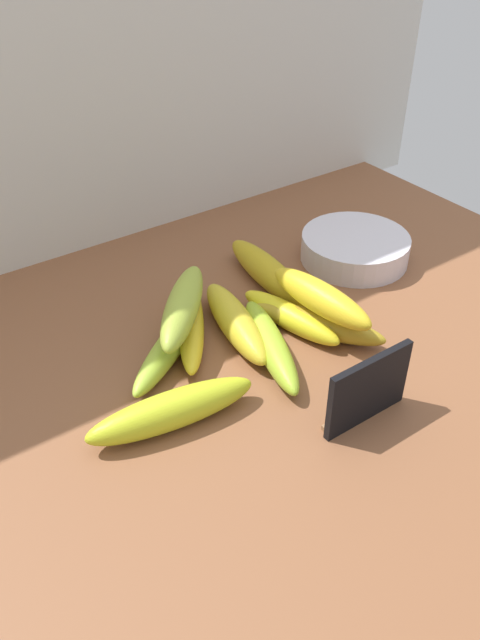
{
  "coord_description": "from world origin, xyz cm",
  "views": [
    {
      "loc": [
        -34.39,
        -46.46,
        53.1
      ],
      "look_at": [
        0.48,
        3.35,
        8.0
      ],
      "focal_mm": 35.78,
      "sensor_mm": 36.0,
      "label": 1
    }
  ],
  "objects_px": {
    "banana_3": "(191,326)",
    "banana_8": "(321,298)",
    "banana_4": "(269,273)",
    "banana_7": "(172,410)",
    "fruit_bowl": "(355,248)",
    "banana_5": "(317,324)",
    "banana_1": "(168,348)",
    "banana_2": "(236,322)",
    "banana_9": "(183,306)",
    "chalkboard_sign": "(367,392)",
    "banana_0": "(290,317)",
    "banana_6": "(271,345)"
  },
  "relations": [
    {
      "from": "banana_1",
      "to": "banana_2",
      "type": "xyz_separation_m",
      "value": [
        0.09,
        -0.01,
        0.0
      ]
    },
    {
      "from": "banana_1",
      "to": "banana_2",
      "type": "relative_size",
      "value": 1.03
    },
    {
      "from": "banana_0",
      "to": "banana_7",
      "type": "bearing_deg",
      "value": -163.36
    },
    {
      "from": "chalkboard_sign",
      "to": "banana_2",
      "type": "xyz_separation_m",
      "value": [
        -0.03,
        0.2,
        -0.02
      ]
    },
    {
      "from": "banana_7",
      "to": "banana_8",
      "type": "distance_m",
      "value": 0.24
    },
    {
      "from": "banana_2",
      "to": "fruit_bowl",
      "type": "bearing_deg",
      "value": 11.34
    },
    {
      "from": "chalkboard_sign",
      "to": "banana_0",
      "type": "distance_m",
      "value": 0.18
    },
    {
      "from": "banana_2",
      "to": "chalkboard_sign",
      "type": "bearing_deg",
      "value": -81.38
    },
    {
      "from": "banana_5",
      "to": "banana_9",
      "type": "xyz_separation_m",
      "value": [
        -0.14,
        0.09,
        0.03
      ]
    },
    {
      "from": "banana_7",
      "to": "banana_9",
      "type": "distance_m",
      "value": 0.15
    },
    {
      "from": "banana_3",
      "to": "banana_8",
      "type": "distance_m",
      "value": 0.17
    },
    {
      "from": "banana_1",
      "to": "banana_4",
      "type": "height_order",
      "value": "banana_4"
    },
    {
      "from": "chalkboard_sign",
      "to": "banana_3",
      "type": "relative_size",
      "value": 0.59
    },
    {
      "from": "banana_1",
      "to": "banana_3",
      "type": "xyz_separation_m",
      "value": [
        0.05,
        0.02,
        0.0
      ]
    },
    {
      "from": "chalkboard_sign",
      "to": "banana_9",
      "type": "bearing_deg",
      "value": 111.22
    },
    {
      "from": "fruit_bowl",
      "to": "banana_2",
      "type": "distance_m",
      "value": 0.26
    },
    {
      "from": "chalkboard_sign",
      "to": "banana_7",
      "type": "distance_m",
      "value": 0.21
    },
    {
      "from": "banana_9",
      "to": "banana_4",
      "type": "bearing_deg",
      "value": 13.72
    },
    {
      "from": "fruit_bowl",
      "to": "banana_7",
      "type": "distance_m",
      "value": 0.42
    },
    {
      "from": "banana_0",
      "to": "banana_2",
      "type": "height_order",
      "value": "banana_2"
    },
    {
      "from": "banana_0",
      "to": "banana_4",
      "type": "bearing_deg",
      "value": 68.68
    },
    {
      "from": "banana_2",
      "to": "banana_5",
      "type": "xyz_separation_m",
      "value": [
        0.09,
        -0.06,
        -0.0
      ]
    },
    {
      "from": "banana_1",
      "to": "banana_5",
      "type": "bearing_deg",
      "value": -20.72
    },
    {
      "from": "banana_3",
      "to": "banana_7",
      "type": "distance_m",
      "value": 0.16
    },
    {
      "from": "banana_4",
      "to": "banana_8",
      "type": "distance_m",
      "value": 0.13
    },
    {
      "from": "banana_1",
      "to": "banana_3",
      "type": "bearing_deg",
      "value": 25.17
    },
    {
      "from": "banana_2",
      "to": "banana_8",
      "type": "relative_size",
      "value": 1.1
    },
    {
      "from": "chalkboard_sign",
      "to": "banana_4",
      "type": "distance_m",
      "value": 0.28
    },
    {
      "from": "fruit_bowl",
      "to": "banana_1",
      "type": "xyz_separation_m",
      "value": [
        -0.35,
        -0.04,
        -0.0
      ]
    },
    {
      "from": "banana_2",
      "to": "banana_3",
      "type": "height_order",
      "value": "banana_2"
    },
    {
      "from": "banana_8",
      "to": "banana_9",
      "type": "distance_m",
      "value": 0.17
    },
    {
      "from": "chalkboard_sign",
      "to": "banana_9",
      "type": "distance_m",
      "value": 0.25
    },
    {
      "from": "banana_3",
      "to": "banana_9",
      "type": "distance_m",
      "value": 0.04
    },
    {
      "from": "fruit_bowl",
      "to": "banana_5",
      "type": "distance_m",
      "value": 0.2
    },
    {
      "from": "banana_3",
      "to": "fruit_bowl",
      "type": "bearing_deg",
      "value": 3.93
    },
    {
      "from": "banana_2",
      "to": "banana_3",
      "type": "distance_m",
      "value": 0.06
    },
    {
      "from": "banana_3",
      "to": "banana_7",
      "type": "xyz_separation_m",
      "value": [
        -0.1,
        -0.12,
        0.0
      ]
    },
    {
      "from": "banana_4",
      "to": "banana_7",
      "type": "height_order",
      "value": "same"
    },
    {
      "from": "banana_1",
      "to": "banana_4",
      "type": "xyz_separation_m",
      "value": [
        0.2,
        0.06,
        0.01
      ]
    },
    {
      "from": "fruit_bowl",
      "to": "banana_3",
      "type": "height_order",
      "value": "fruit_bowl"
    },
    {
      "from": "banana_3",
      "to": "banana_8",
      "type": "xyz_separation_m",
      "value": [
        0.14,
        -0.09,
        0.04
      ]
    },
    {
      "from": "fruit_bowl",
      "to": "banana_1",
      "type": "height_order",
      "value": "fruit_bowl"
    },
    {
      "from": "banana_8",
      "to": "banana_9",
      "type": "bearing_deg",
      "value": 150.16
    },
    {
      "from": "banana_6",
      "to": "banana_9",
      "type": "xyz_separation_m",
      "value": [
        -0.07,
        0.09,
        0.03
      ]
    },
    {
      "from": "banana_3",
      "to": "banana_6",
      "type": "bearing_deg",
      "value": -56.81
    },
    {
      "from": "banana_5",
      "to": "banana_9",
      "type": "height_order",
      "value": "banana_9"
    },
    {
      "from": "chalkboard_sign",
      "to": "banana_3",
      "type": "distance_m",
      "value": 0.25
    },
    {
      "from": "chalkboard_sign",
      "to": "banana_8",
      "type": "bearing_deg",
      "value": 68.05
    },
    {
      "from": "fruit_bowl",
      "to": "banana_3",
      "type": "distance_m",
      "value": 0.3
    },
    {
      "from": "fruit_bowl",
      "to": "banana_3",
      "type": "xyz_separation_m",
      "value": [
        -0.3,
        -0.02,
        -0.0
      ]
    }
  ]
}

